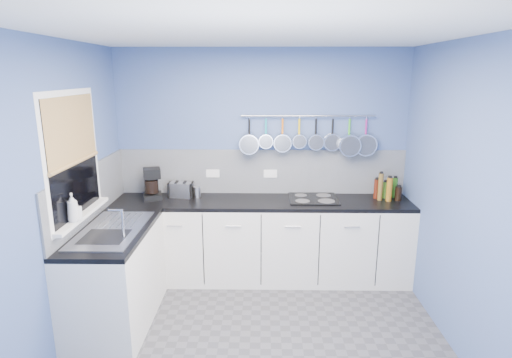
{
  "coord_description": "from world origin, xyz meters",
  "views": [
    {
      "loc": [
        0.01,
        -3.12,
        2.23
      ],
      "look_at": [
        -0.05,
        0.75,
        1.25
      ],
      "focal_mm": 29.46,
      "sensor_mm": 36.0,
      "label": 1
    }
  ],
  "objects_px": {
    "soap_bottle_b": "(75,210)",
    "toaster": "(181,190)",
    "hob": "(313,199)",
    "paper_towel": "(152,185)",
    "canister": "(197,192)",
    "soap_bottle_a": "(73,208)",
    "coffee_maker": "(152,184)"
  },
  "relations": [
    {
      "from": "soap_bottle_b",
      "to": "paper_towel",
      "type": "bearing_deg",
      "value": 74.69
    },
    {
      "from": "coffee_maker",
      "to": "hob",
      "type": "height_order",
      "value": "coffee_maker"
    },
    {
      "from": "toaster",
      "to": "hob",
      "type": "xyz_separation_m",
      "value": [
        1.45,
        -0.07,
        -0.08
      ]
    },
    {
      "from": "soap_bottle_a",
      "to": "soap_bottle_b",
      "type": "distance_m",
      "value": 0.05
    },
    {
      "from": "soap_bottle_a",
      "to": "hob",
      "type": "height_order",
      "value": "soap_bottle_a"
    },
    {
      "from": "paper_towel",
      "to": "canister",
      "type": "relative_size",
      "value": 2.38
    },
    {
      "from": "soap_bottle_b",
      "to": "hob",
      "type": "relative_size",
      "value": 0.33
    },
    {
      "from": "soap_bottle_a",
      "to": "canister",
      "type": "distance_m",
      "value": 1.48
    },
    {
      "from": "soap_bottle_b",
      "to": "toaster",
      "type": "height_order",
      "value": "soap_bottle_b"
    },
    {
      "from": "coffee_maker",
      "to": "toaster",
      "type": "height_order",
      "value": "coffee_maker"
    },
    {
      "from": "soap_bottle_a",
      "to": "toaster",
      "type": "bearing_deg",
      "value": 62.37
    },
    {
      "from": "soap_bottle_a",
      "to": "soap_bottle_b",
      "type": "relative_size",
      "value": 1.39
    },
    {
      "from": "paper_towel",
      "to": "canister",
      "type": "height_order",
      "value": "paper_towel"
    },
    {
      "from": "paper_towel",
      "to": "soap_bottle_a",
      "type": "bearing_deg",
      "value": -104.9
    },
    {
      "from": "coffee_maker",
      "to": "canister",
      "type": "height_order",
      "value": "coffee_maker"
    },
    {
      "from": "soap_bottle_b",
      "to": "hob",
      "type": "height_order",
      "value": "soap_bottle_b"
    },
    {
      "from": "hob",
      "to": "soap_bottle_a",
      "type": "bearing_deg",
      "value": -151.09
    },
    {
      "from": "soap_bottle_a",
      "to": "paper_towel",
      "type": "relative_size",
      "value": 0.87
    },
    {
      "from": "coffee_maker",
      "to": "canister",
      "type": "relative_size",
      "value": 2.92
    },
    {
      "from": "soap_bottle_a",
      "to": "canister",
      "type": "xyz_separation_m",
      "value": [
        0.82,
        1.22,
        -0.21
      ]
    },
    {
      "from": "paper_towel",
      "to": "toaster",
      "type": "height_order",
      "value": "paper_towel"
    },
    {
      "from": "canister",
      "to": "hob",
      "type": "height_order",
      "value": "canister"
    },
    {
      "from": "paper_towel",
      "to": "hob",
      "type": "bearing_deg",
      "value": -1.87
    },
    {
      "from": "paper_towel",
      "to": "soap_bottle_b",
      "type": "bearing_deg",
      "value": -105.31
    },
    {
      "from": "coffee_maker",
      "to": "canister",
      "type": "bearing_deg",
      "value": -7.95
    },
    {
      "from": "paper_towel",
      "to": "toaster",
      "type": "relative_size",
      "value": 1.08
    },
    {
      "from": "toaster",
      "to": "soap_bottle_a",
      "type": "bearing_deg",
      "value": -105.36
    },
    {
      "from": "soap_bottle_a",
      "to": "hob",
      "type": "relative_size",
      "value": 0.46
    },
    {
      "from": "soap_bottle_a",
      "to": "coffee_maker",
      "type": "distance_m",
      "value": 1.19
    },
    {
      "from": "paper_towel",
      "to": "coffee_maker",
      "type": "xyz_separation_m",
      "value": [
        0.02,
        -0.08,
        0.03
      ]
    },
    {
      "from": "canister",
      "to": "hob",
      "type": "xyz_separation_m",
      "value": [
        1.27,
        -0.06,
        -0.05
      ]
    },
    {
      "from": "paper_towel",
      "to": "coffee_maker",
      "type": "bearing_deg",
      "value": -72.35
    }
  ]
}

